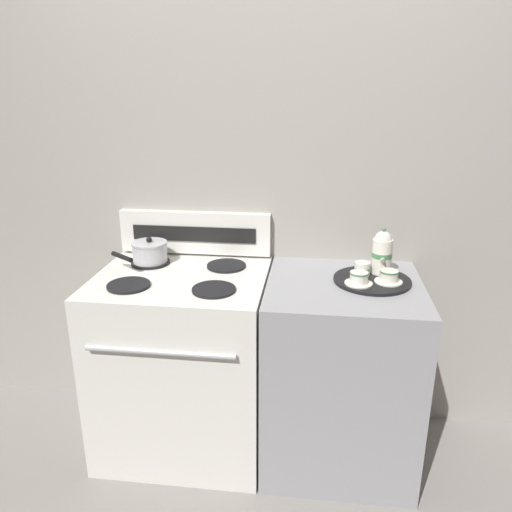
% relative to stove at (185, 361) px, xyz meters
% --- Properties ---
extents(ground_plane, '(6.00, 6.00, 0.00)m').
position_rel_stove_xyz_m(ground_plane, '(0.35, 0.00, -0.45)').
color(ground_plane, gray).
extents(wall_back, '(6.00, 0.05, 2.20)m').
position_rel_stove_xyz_m(wall_back, '(0.35, 0.35, 0.65)').
color(wall_back, '#9E998E').
rests_on(wall_back, ground).
extents(stove, '(0.78, 0.69, 0.90)m').
position_rel_stove_xyz_m(stove, '(0.00, 0.00, 0.00)').
color(stove, silver).
rests_on(stove, ground).
extents(control_panel, '(0.77, 0.05, 0.21)m').
position_rel_stove_xyz_m(control_panel, '(-0.00, 0.30, 0.56)').
color(control_panel, silver).
rests_on(control_panel, stove).
extents(side_counter, '(0.68, 0.66, 0.89)m').
position_rel_stove_xyz_m(side_counter, '(0.74, 0.00, -0.00)').
color(side_counter, '#939399').
rests_on(side_counter, ground).
extents(saucepan, '(0.24, 0.26, 0.12)m').
position_rel_stove_xyz_m(saucepan, '(-0.19, 0.14, 0.51)').
color(saucepan, '#B7B7BC').
rests_on(saucepan, stove).
extents(serving_tray, '(0.34, 0.34, 0.01)m').
position_rel_stove_xyz_m(serving_tray, '(0.86, 0.04, 0.45)').
color(serving_tray, black).
rests_on(serving_tray, side_counter).
extents(teapot, '(0.09, 0.15, 0.22)m').
position_rel_stove_xyz_m(teapot, '(0.91, 0.12, 0.56)').
color(teapot, white).
rests_on(teapot, serving_tray).
extents(teacup_left, '(0.12, 0.12, 0.05)m').
position_rel_stove_xyz_m(teacup_left, '(0.80, -0.03, 0.49)').
color(teacup_left, white).
rests_on(teacup_left, serving_tray).
extents(teacup_right, '(0.12, 0.12, 0.05)m').
position_rel_stove_xyz_m(teacup_right, '(0.93, 0.01, 0.49)').
color(teacup_right, white).
rests_on(teacup_right, serving_tray).
extents(creamer_jug, '(0.07, 0.07, 0.06)m').
position_rel_stove_xyz_m(creamer_jug, '(0.82, 0.08, 0.49)').
color(creamer_jug, white).
rests_on(creamer_jug, serving_tray).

